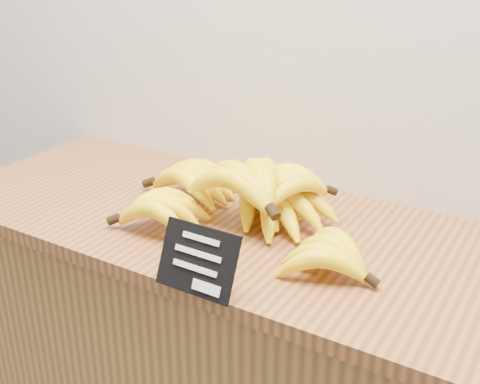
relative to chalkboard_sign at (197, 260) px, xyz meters
name	(u,v)px	position (x,y,z in m)	size (l,w,h in m)	color
counter_top	(253,230)	(-0.04, 0.26, -0.07)	(1.41, 0.54, 0.03)	#945A2D
chalkboard_sign	(197,260)	(0.00, 0.00, 0.00)	(0.14, 0.01, 0.11)	black
banana_pile	(247,200)	(-0.06, 0.26, 0.00)	(0.59, 0.40, 0.13)	yellow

